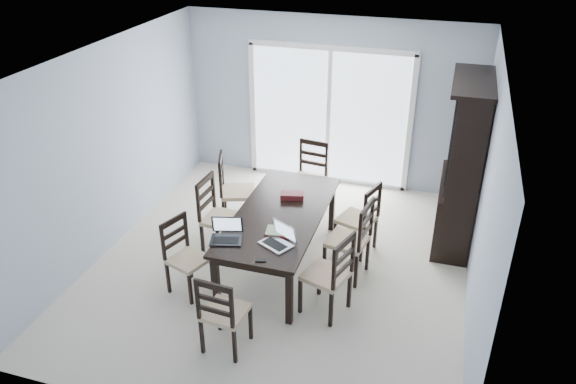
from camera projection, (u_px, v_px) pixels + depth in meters
name	position (u px, v px, depth m)	size (l,w,h in m)	color
floor	(280.00, 264.00, 7.05)	(5.00, 5.00, 0.00)	beige
ceiling	(279.00, 59.00, 5.82)	(5.00, 5.00, 0.00)	white
back_wall	(330.00, 102.00, 8.55)	(4.50, 0.02, 2.60)	#9BA8BA
wall_left	(109.00, 148.00, 7.02)	(0.02, 5.00, 2.60)	#9BA8BA
wall_right	(485.00, 199.00, 5.86)	(0.02, 5.00, 2.60)	#9BA8BA
balcony	(340.00, 157.00, 10.03)	(4.50, 2.00, 0.10)	gray
railing	(352.00, 107.00, 10.59)	(4.50, 0.06, 1.10)	#99999E
dining_table	(280.00, 218.00, 6.73)	(1.00, 2.20, 0.75)	black
china_hutch	(462.00, 167.00, 7.08)	(0.50, 1.38, 2.20)	black
sliding_door	(329.00, 116.00, 8.63)	(2.52, 0.05, 2.18)	silver
chair_left_near	(182.00, 248.00, 6.38)	(0.51, 0.51, 1.05)	black
chair_left_mid	(215.00, 208.00, 7.06)	(0.48, 0.47, 1.18)	black
chair_left_far	(230.00, 183.00, 7.66)	(0.58, 0.57, 1.19)	black
chair_right_near	(334.00, 268.00, 5.95)	(0.56, 0.55, 1.16)	black
chair_right_mid	(356.00, 232.00, 6.54)	(0.53, 0.51, 1.18)	black
chair_right_far	(364.00, 212.00, 7.02)	(0.54, 0.53, 1.12)	black
chair_end_near	(220.00, 307.00, 5.45)	(0.44, 0.45, 1.08)	black
chair_end_far	(311.00, 169.00, 8.05)	(0.50, 0.51, 1.18)	black
laptop_dark	(226.00, 236.00, 6.13)	(0.40, 0.32, 0.24)	black
laptop_silver	(276.00, 241.00, 6.06)	(0.41, 0.37, 0.23)	#B3B3B5
book_stack	(278.00, 232.00, 6.28)	(0.30, 0.25, 0.04)	maroon
cell_phone	(261.00, 260.00, 5.82)	(0.11, 0.05, 0.01)	black
game_box	(292.00, 196.00, 7.00)	(0.29, 0.14, 0.07)	#50101F
hot_tub	(289.00, 118.00, 10.18)	(2.30, 2.15, 1.00)	maroon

